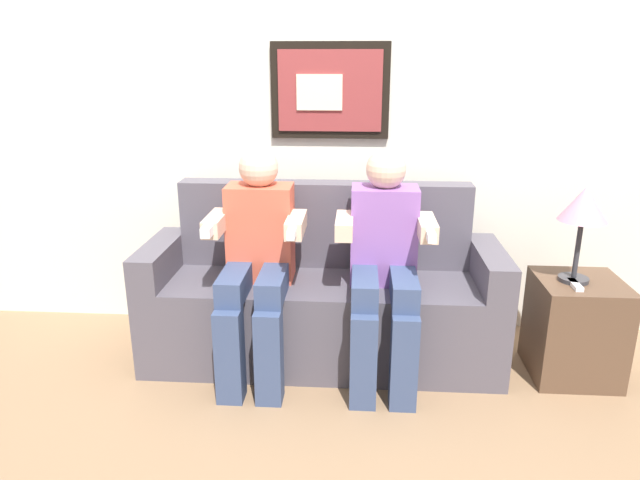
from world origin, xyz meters
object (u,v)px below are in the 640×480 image
at_px(side_table_right, 575,328).
at_px(spare_remote_on_table, 575,285).
at_px(person_on_left, 257,257).
at_px(person_on_right, 384,260).
at_px(table_lamp, 584,208).
at_px(couch, 322,301).

relative_size(side_table_right, spare_remote_on_table, 3.85).
distance_m(person_on_left, person_on_right, 0.61).
height_order(side_table_right, spare_remote_on_table, spare_remote_on_table).
distance_m(side_table_right, spare_remote_on_table, 0.28).
height_order(side_table_right, table_lamp, table_lamp).
distance_m(person_on_right, side_table_right, 1.01).
height_order(person_on_left, spare_remote_on_table, person_on_left).
bearing_deg(person_on_left, person_on_right, 0.04).
relative_size(table_lamp, spare_remote_on_table, 3.54).
xyz_separation_m(person_on_left, table_lamp, (1.51, 0.06, 0.25)).
distance_m(couch, side_table_right, 1.26).
height_order(table_lamp, spare_remote_on_table, table_lamp).
relative_size(side_table_right, table_lamp, 1.09).
relative_size(person_on_left, spare_remote_on_table, 8.54).
height_order(couch, person_on_left, person_on_left).
xyz_separation_m(couch, table_lamp, (1.21, -0.11, 0.55)).
relative_size(person_on_left, person_on_right, 1.00).
xyz_separation_m(side_table_right, spare_remote_on_table, (-0.06, -0.08, 0.26)).
relative_size(person_on_left, table_lamp, 2.41).
xyz_separation_m(side_table_right, table_lamp, (-0.04, -0.01, 0.61)).
distance_m(person_on_left, spare_remote_on_table, 1.50).
xyz_separation_m(couch, side_table_right, (1.25, -0.11, -0.06)).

